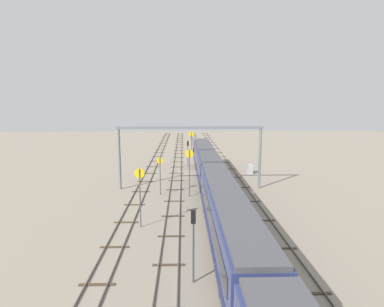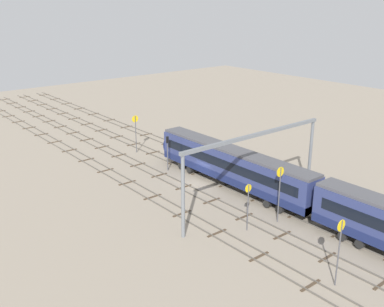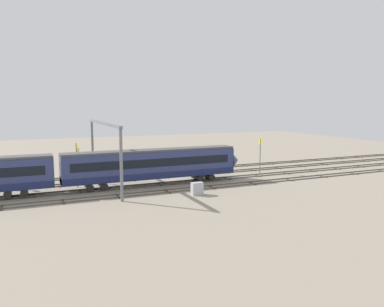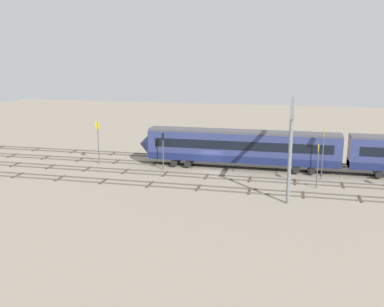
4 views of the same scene
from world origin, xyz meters
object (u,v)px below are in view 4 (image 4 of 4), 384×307
object	(u,v)px
speed_sign_mid_trackside	(98,136)
speed_sign_near_foreground	(323,146)
signal_light_trackside_departure	(163,146)
relay_cabinet	(225,149)
speed_sign_distant_end	(318,161)
overhead_gantry	(292,122)

from	to	relation	value
speed_sign_mid_trackside	speed_sign_near_foreground	bearing A→B (deg)	178.04
signal_light_trackside_departure	relay_cabinet	size ratio (longest dim) A/B	3.08
speed_sign_near_foreground	speed_sign_distant_end	bearing A→B (deg)	79.26
relay_cabinet	speed_sign_mid_trackside	bearing A→B (deg)	31.36
speed_sign_distant_end	relay_cabinet	size ratio (longest dim) A/B	3.18
speed_sign_mid_trackside	signal_light_trackside_departure	world-z (taller)	speed_sign_mid_trackside
speed_sign_near_foreground	relay_cabinet	world-z (taller)	speed_sign_near_foreground
overhead_gantry	speed_sign_near_foreground	distance (m)	4.51
overhead_gantry	speed_sign_near_foreground	xyz separation A→B (m)	(-3.65, 0.16, -2.65)
speed_sign_near_foreground	signal_light_trackside_departure	bearing A→B (deg)	-0.27
speed_sign_distant_end	overhead_gantry	bearing A→B (deg)	-53.17
overhead_gantry	signal_light_trackside_departure	distance (m)	15.95
speed_sign_mid_trackside	signal_light_trackside_departure	xyz separation A→B (m)	(-9.16, 0.88, -0.68)
speed_sign_mid_trackside	speed_sign_distant_end	size ratio (longest dim) A/B	1.16
speed_sign_near_foreground	speed_sign_mid_trackside	world-z (taller)	speed_sign_near_foreground
speed_sign_near_foreground	speed_sign_mid_trackside	bearing A→B (deg)	-1.96
overhead_gantry	speed_sign_distant_end	world-z (taller)	overhead_gantry
speed_sign_mid_trackside	relay_cabinet	size ratio (longest dim) A/B	3.69
overhead_gantry	speed_sign_mid_trackside	bearing A→B (deg)	-1.87
signal_light_trackside_departure	speed_sign_distant_end	bearing A→B (deg)	168.25
speed_sign_distant_end	relay_cabinet	world-z (taller)	speed_sign_distant_end
speed_sign_mid_trackside	signal_light_trackside_departure	distance (m)	9.23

